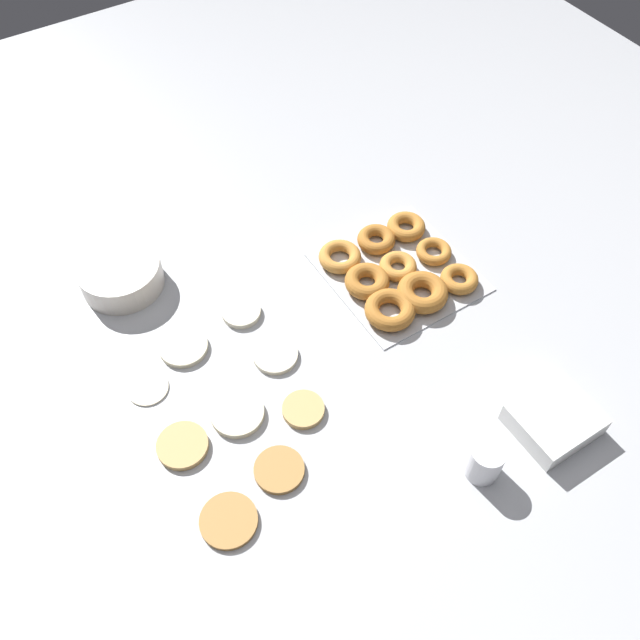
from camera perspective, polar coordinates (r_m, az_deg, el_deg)
The scene contains 14 objects.
ground_plane at distance 1.36m, azimuth -2.93°, elevation -4.25°, with size 3.00×3.00×0.00m, color #B2B5BA.
pancake_0 at distance 1.25m, azimuth -3.46°, elevation -12.48°, with size 0.09×0.09×0.01m, color #B27F42.
pancake_1 at distance 1.41m, azimuth -11.42°, elevation -2.21°, with size 0.10×0.10×0.01m, color beige.
pancake_2 at distance 1.44m, azimuth -6.64°, elevation 0.68°, with size 0.08×0.08×0.01m, color beige.
pancake_3 at distance 1.22m, azimuth -7.70°, elevation -16.40°, with size 0.10×0.10×0.01m, color #B27F42.
pancake_4 at distance 1.31m, azimuth -6.98°, elevation -7.79°, with size 0.10×0.10×0.01m, color beige.
pancake_5 at distance 1.30m, azimuth -1.42°, elevation -7.54°, with size 0.08×0.08×0.01m, color tan.
pancake_6 at distance 1.37m, azimuth -3.65°, elevation -2.90°, with size 0.09×0.09×0.01m, color beige.
pancake_7 at distance 1.29m, azimuth -11.50°, elevation -10.32°, with size 0.10×0.10×0.01m, color tan.
pancake_8 at distance 1.37m, azimuth -14.31°, elevation -5.53°, with size 0.08×0.08×0.01m, color beige.
donut_tray at distance 1.50m, azimuth 6.53°, elevation 4.01°, with size 0.31×0.30×0.04m.
batter_bowl at distance 1.53m, azimuth -16.44°, elevation 3.71°, with size 0.18×0.18×0.06m.
container_stack at distance 1.35m, azimuth 19.11°, elevation -7.94°, with size 0.13×0.15×0.05m.
paper_cup at distance 1.25m, azimuth 13.71°, elevation -11.48°, with size 0.06×0.06×0.08m.
Camera 1 is at (-0.66, 0.33, 1.14)m, focal length 38.00 mm.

